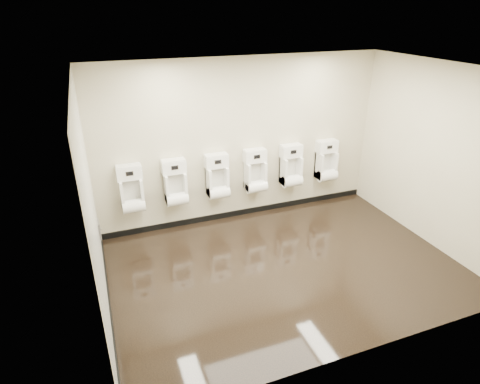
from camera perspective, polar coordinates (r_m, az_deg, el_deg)
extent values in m
cube|color=black|center=(6.07, 6.34, -10.49)|extent=(5.00, 3.50, 0.00)
cube|color=silver|center=(4.99, 7.91, 16.65)|extent=(5.00, 3.50, 0.00)
cube|color=beige|center=(6.87, 0.32, 7.18)|extent=(5.00, 0.02, 2.80)
cube|color=beige|center=(4.09, 18.36, -7.47)|extent=(5.00, 0.02, 2.80)
cube|color=beige|center=(4.84, -20.34, -2.52)|extent=(0.02, 3.50, 2.80)
cube|color=beige|center=(6.85, 26.03, 4.52)|extent=(0.02, 3.50, 2.80)
cube|color=white|center=(4.84, -20.28, -2.51)|extent=(0.01, 3.50, 2.80)
cube|color=black|center=(7.39, 0.33, -2.86)|extent=(5.00, 0.02, 0.10)
cube|color=black|center=(5.56, -18.09, -14.93)|extent=(0.02, 3.50, 0.10)
cube|color=#9E9EA3|center=(6.32, -19.38, -4.98)|extent=(0.03, 0.25, 0.25)
cylinder|color=silver|center=(6.32, -19.22, -4.95)|extent=(0.02, 0.04, 0.04)
cube|color=white|center=(6.58, -15.12, -0.29)|extent=(0.35, 0.25, 0.50)
cube|color=silver|center=(6.64, -15.25, 0.31)|extent=(0.26, 0.01, 0.38)
cylinder|color=white|center=(6.59, -14.88, -1.93)|extent=(0.35, 0.21, 0.21)
cube|color=white|center=(6.47, -15.51, 2.68)|extent=(0.39, 0.19, 0.21)
cube|color=black|center=(6.37, -15.43, 2.53)|extent=(0.10, 0.01, 0.05)
cube|color=silver|center=(6.37, -15.43, 2.54)|extent=(0.12, 0.01, 0.07)
cylinder|color=silver|center=(6.49, -13.76, 2.94)|extent=(0.01, 0.03, 0.03)
cube|color=white|center=(6.66, -9.15, 0.62)|extent=(0.35, 0.25, 0.50)
cube|color=silver|center=(6.72, -9.33, 1.21)|extent=(0.26, 0.01, 0.38)
cylinder|color=white|center=(6.68, -8.93, -1.00)|extent=(0.35, 0.21, 0.21)
cube|color=white|center=(6.55, -9.43, 3.57)|extent=(0.39, 0.19, 0.21)
cube|color=black|center=(6.46, -9.26, 3.43)|extent=(0.10, 0.01, 0.05)
cube|color=silver|center=(6.46, -9.26, 3.44)|extent=(0.12, 0.01, 0.07)
cylinder|color=silver|center=(6.59, -7.72, 3.81)|extent=(0.01, 0.03, 0.03)
cube|color=white|center=(6.82, -3.23, 1.52)|extent=(0.35, 0.25, 0.50)
cube|color=silver|center=(6.88, -3.45, 2.08)|extent=(0.26, 0.01, 0.38)
cylinder|color=white|center=(6.83, -3.02, -0.06)|extent=(0.35, 0.21, 0.21)
cube|color=white|center=(6.72, -3.39, 4.41)|extent=(0.39, 0.19, 0.21)
cube|color=black|center=(6.62, -3.14, 4.29)|extent=(0.10, 0.01, 0.05)
cube|color=silver|center=(6.62, -3.14, 4.30)|extent=(0.12, 0.01, 0.07)
cylinder|color=silver|center=(6.77, -1.77, 4.63)|extent=(0.01, 0.03, 0.03)
cube|color=white|center=(7.04, 2.19, 2.33)|extent=(0.35, 0.25, 0.50)
cube|color=silver|center=(7.10, 1.94, 2.87)|extent=(0.26, 0.01, 0.38)
cylinder|color=white|center=(7.06, 2.38, 0.79)|extent=(0.35, 0.21, 0.21)
cube|color=white|center=(6.94, 2.13, 5.14)|extent=(0.39, 0.19, 0.21)
cube|color=black|center=(6.85, 2.45, 5.03)|extent=(0.10, 0.01, 0.05)
cube|color=silver|center=(6.85, 2.44, 5.04)|extent=(0.12, 0.01, 0.07)
cylinder|color=silver|center=(7.02, 3.65, 5.33)|extent=(0.01, 0.03, 0.03)
cube|color=white|center=(7.32, 7.24, 3.06)|extent=(0.35, 0.25, 0.50)
cube|color=silver|center=(7.38, 6.96, 3.58)|extent=(0.26, 0.01, 0.38)
cylinder|color=white|center=(7.34, 7.41, 1.58)|extent=(0.35, 0.21, 0.21)
cube|color=white|center=(7.23, 7.27, 5.77)|extent=(0.39, 0.19, 0.21)
cube|color=black|center=(7.14, 7.64, 5.67)|extent=(0.10, 0.01, 0.05)
cube|color=silver|center=(7.14, 7.63, 5.68)|extent=(0.12, 0.01, 0.07)
cylinder|color=silver|center=(7.32, 8.67, 5.93)|extent=(0.01, 0.03, 0.03)
cube|color=white|center=(7.68, 12.14, 3.75)|extent=(0.35, 0.25, 0.50)
cube|color=silver|center=(7.73, 11.84, 4.24)|extent=(0.26, 0.01, 0.38)
cylinder|color=white|center=(7.69, 12.28, 2.33)|extent=(0.35, 0.21, 0.21)
cube|color=white|center=(7.59, 12.24, 6.34)|extent=(0.39, 0.19, 0.21)
cube|color=black|center=(7.50, 12.65, 6.25)|extent=(0.10, 0.01, 0.05)
cube|color=silver|center=(7.50, 12.64, 6.25)|extent=(0.12, 0.01, 0.07)
cylinder|color=silver|center=(7.69, 13.51, 6.47)|extent=(0.01, 0.03, 0.03)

